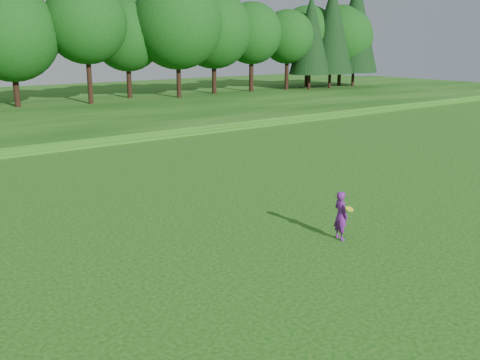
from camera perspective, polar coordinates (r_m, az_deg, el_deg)
ground at (r=15.86m, az=1.41°, el=-8.36°), size 140.00×140.00×0.00m
walking_path at (r=33.27m, az=-20.68°, el=2.92°), size 130.00×1.60×0.04m
woman at (r=17.39m, az=10.70°, el=-3.73°), size 0.48×0.84×1.59m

